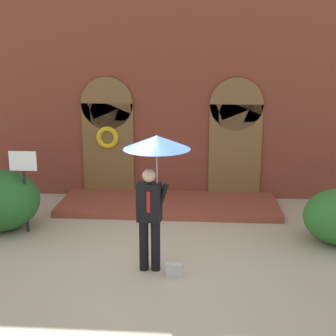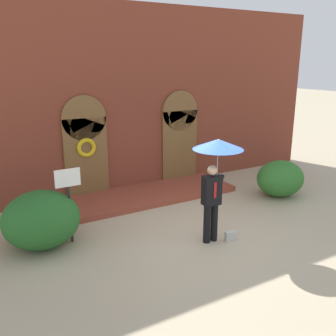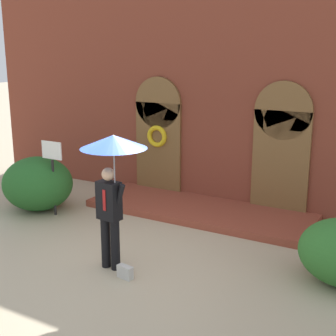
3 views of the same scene
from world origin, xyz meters
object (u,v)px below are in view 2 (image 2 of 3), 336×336
Objects in this scene: person_with_umbrella at (216,160)px; shrub_left at (41,219)px; shrub_right at (280,178)px; sign_post at (69,193)px; handbag at (231,236)px.

shrub_left is (-3.44, 1.66, -1.28)m from person_with_umbrella.
shrub_left is at bearing 154.26° from person_with_umbrella.
shrub_left reaches higher than shrub_right.
sign_post is 1.03× the size of shrub_left.
person_with_umbrella is 1.85m from handbag.
person_with_umbrella reaches higher than shrub_left.
shrub_right is at bearing 36.11° from handbag.
shrub_left is at bearing 177.89° from shrub_right.
person_with_umbrella is 1.42× the size of shrub_left.
person_with_umbrella is 4.03m from shrub_right.
person_with_umbrella is 4.03m from shrub_left.
sign_post reaches higher than handbag.
person_with_umbrella is at bearing -28.76° from sign_post.
sign_post is (-2.83, 1.55, -0.75)m from person_with_umbrella.
sign_post is (-3.17, 1.75, 1.05)m from handbag.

